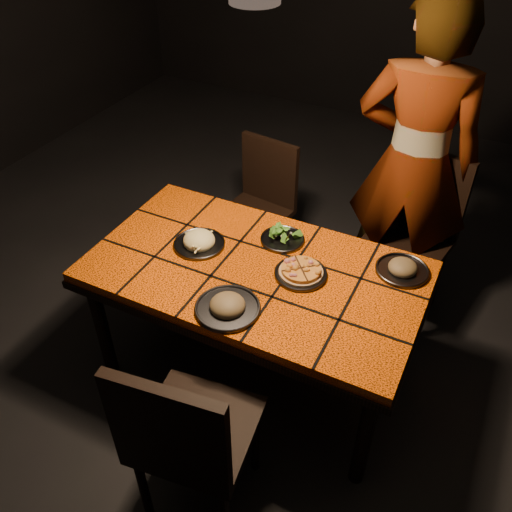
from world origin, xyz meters
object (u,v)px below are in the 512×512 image
at_px(chair_near, 186,436).
at_px(diner, 414,165).
at_px(dining_table, 255,280).
at_px(chair_far_left, 261,199).
at_px(chair_far_right, 414,226).
at_px(plate_pasta, 199,242).
at_px(plate_pizza, 301,272).

relative_size(chair_near, diner, 0.53).
distance_m(dining_table, chair_near, 0.85).
relative_size(chair_far_left, diner, 0.47).
bearing_deg(dining_table, chair_far_left, 114.45).
height_order(chair_near, chair_far_right, same).
xyz_separation_m(dining_table, diner, (0.50, 0.96, 0.28)).
relative_size(chair_near, chair_far_right, 1.00).
height_order(diner, plate_pasta, diner).
bearing_deg(diner, plate_pizza, 69.98).
bearing_deg(diner, plate_pasta, 45.33).
distance_m(dining_table, plate_pasta, 0.35).
distance_m(chair_far_right, plate_pasta, 1.29).
bearing_deg(diner, chair_far_right, 152.85).
bearing_deg(chair_far_left, dining_table, -58.07).
bearing_deg(plate_pasta, chair_far_left, 94.59).
xyz_separation_m(chair_near, plate_pasta, (-0.45, 0.87, 0.19)).
relative_size(chair_far_left, plate_pizza, 3.02).
xyz_separation_m(diner, plate_pasta, (-0.83, -0.93, -0.18)).
bearing_deg(chair_near, diner, -109.16).
height_order(chair_far_right, plate_pizza, chair_far_right).
distance_m(chair_near, chair_far_left, 1.79).
height_order(chair_far_left, diner, diner).
bearing_deg(chair_far_right, plate_pizza, -101.58).
relative_size(chair_far_right, diner, 0.53).
bearing_deg(chair_far_right, dining_table, -111.35).
xyz_separation_m(chair_far_left, plate_pizza, (0.62, -0.83, 0.26)).
height_order(diner, plate_pizza, diner).
xyz_separation_m(diner, plate_pizza, (-0.28, -0.91, -0.18)).
bearing_deg(plate_pasta, chair_far_right, 44.86).
bearing_deg(dining_table, plate_pizza, 12.20).
height_order(chair_far_right, plate_pasta, chair_far_right).
distance_m(diner, plate_pizza, 0.97).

